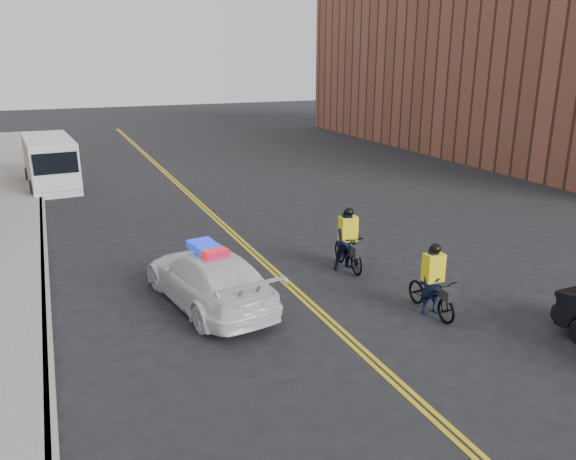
# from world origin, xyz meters

# --- Properties ---
(ground) EXTENTS (120.00, 120.00, 0.00)m
(ground) POSITION_xyz_m (0.00, 0.00, 0.00)
(ground) COLOR black
(ground) RESTS_ON ground
(center_line_left) EXTENTS (0.10, 60.00, 0.01)m
(center_line_left) POSITION_xyz_m (-0.08, 8.00, 0.01)
(center_line_left) COLOR gold
(center_line_left) RESTS_ON ground
(center_line_right) EXTENTS (0.10, 60.00, 0.01)m
(center_line_right) POSITION_xyz_m (0.08, 8.00, 0.01)
(center_line_right) COLOR gold
(center_line_right) RESTS_ON ground
(curb) EXTENTS (0.20, 60.00, 0.15)m
(curb) POSITION_xyz_m (-6.00, 8.00, 0.07)
(curb) COLOR gray
(curb) RESTS_ON ground
(building_across) EXTENTS (12.00, 30.00, 11.00)m
(building_across) POSITION_xyz_m (22.00, 18.00, 5.50)
(building_across) COLOR brown
(building_across) RESTS_ON ground
(police_cruiser) EXTENTS (2.64, 4.95, 1.52)m
(police_cruiser) POSITION_xyz_m (-2.27, 1.30, 0.69)
(police_cruiser) COLOR white
(police_cruiser) RESTS_ON ground
(cargo_van) EXTENTS (2.41, 5.58, 2.28)m
(cargo_van) POSITION_xyz_m (-5.49, 16.73, 1.12)
(cargo_van) COLOR silver
(cargo_van) RESTS_ON ground
(cyclist_near) EXTENTS (0.65, 1.79, 1.75)m
(cyclist_near) POSITION_xyz_m (2.43, -1.29, 0.61)
(cyclist_near) COLOR black
(cyclist_near) RESTS_ON ground
(cyclist_far) EXTENTS (0.86, 1.85, 1.84)m
(cyclist_far) POSITION_xyz_m (2.01, 2.02, 0.72)
(cyclist_far) COLOR black
(cyclist_far) RESTS_ON ground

